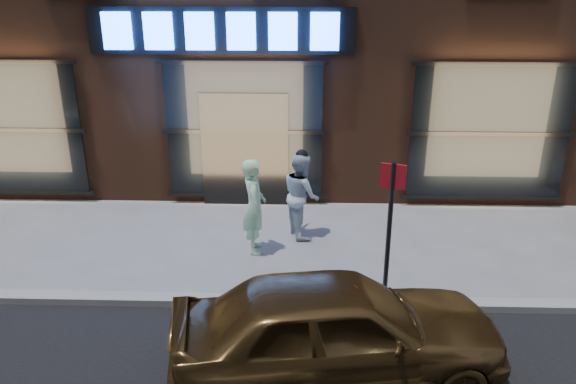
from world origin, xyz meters
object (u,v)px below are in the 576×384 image
sign_post (390,222)px  man_cap (301,195)px  man_bowtie (254,206)px  gold_sedan (338,329)px

sign_post → man_cap: bearing=135.5°
man_bowtie → gold_sedan: (1.29, -3.29, -0.18)m
man_cap → sign_post: bearing=-171.0°
gold_sedan → man_cap: bearing=-2.2°
gold_sedan → man_bowtie: bearing=12.4°
gold_sedan → sign_post: size_ratio=1.79×
man_cap → gold_sedan: (0.47, -4.00, -0.12)m
man_bowtie → sign_post: sign_post is taller
man_bowtie → sign_post: (2.09, -1.66, 0.50)m
man_bowtie → man_cap: 1.08m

